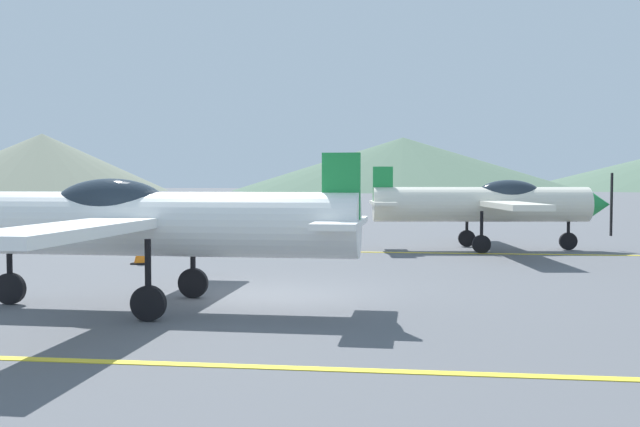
# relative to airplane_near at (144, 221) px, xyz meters

# --- Properties ---
(ground_plane) EXTENTS (400.00, 400.00, 0.00)m
(ground_plane) POSITION_rel_airplane_near_xyz_m (1.53, 1.01, -1.38)
(ground_plane) COLOR #54565B
(apron_line_near) EXTENTS (80.00, 0.16, 0.01)m
(apron_line_near) POSITION_rel_airplane_near_xyz_m (1.53, -3.28, -1.38)
(apron_line_near) COLOR yellow
(apron_line_near) RESTS_ON ground_plane
(apron_line_far) EXTENTS (80.00, 0.16, 0.01)m
(apron_line_far) POSITION_rel_airplane_near_xyz_m (1.53, 9.21, -1.38)
(apron_line_far) COLOR yellow
(apron_line_far) RESTS_ON ground_plane
(airplane_near) EXTENTS (7.07, 8.15, 2.45)m
(airplane_near) POSITION_rel_airplane_near_xyz_m (0.00, 0.00, 0.00)
(airplane_near) COLOR white
(airplane_near) RESTS_ON ground_plane
(airplane_mid) EXTENTS (7.15, 8.21, 2.45)m
(airplane_mid) POSITION_rel_airplane_near_xyz_m (6.53, 10.35, 0.00)
(airplane_mid) COLOR silver
(airplane_mid) RESTS_ON ground_plane
(traffic_cone_side) EXTENTS (0.36, 0.36, 0.59)m
(traffic_cone_side) POSITION_rel_airplane_near_xyz_m (-2.34, 5.67, -1.09)
(traffic_cone_side) COLOR black
(traffic_cone_side) RESTS_ON ground_plane
(hill_left) EXTENTS (53.42, 53.42, 12.36)m
(hill_left) POSITION_rel_airplane_near_xyz_m (-74.49, 132.16, 4.80)
(hill_left) COLOR slate
(hill_left) RESTS_ON ground_plane
(hill_centerleft) EXTENTS (75.47, 75.47, 11.74)m
(hill_centerleft) POSITION_rel_airplane_near_xyz_m (2.88, 145.32, 4.49)
(hill_centerleft) COLOR #4C6651
(hill_centerleft) RESTS_ON ground_plane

